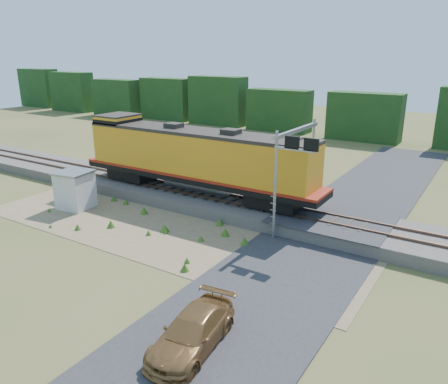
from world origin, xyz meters
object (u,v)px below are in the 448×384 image
Objects in this scene: signal_gantry at (297,152)px; locomotive at (193,157)px; car at (192,332)px; shed at (75,190)px.

locomotive is at bearing 175.54° from signal_gantry.
shed is at bearing 146.37° from car.
signal_gantry reaches higher than shed.
shed is (-6.37, -5.49, -2.07)m from locomotive.
locomotive is 4.17× the size of car.
car is (1.65, -12.94, -4.23)m from signal_gantry.
car is (16.28, -8.10, -0.69)m from shed.
car is (9.92, -13.58, -2.76)m from locomotive.
car is at bearing -53.87° from locomotive.
signal_gantry reaches higher than locomotive.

